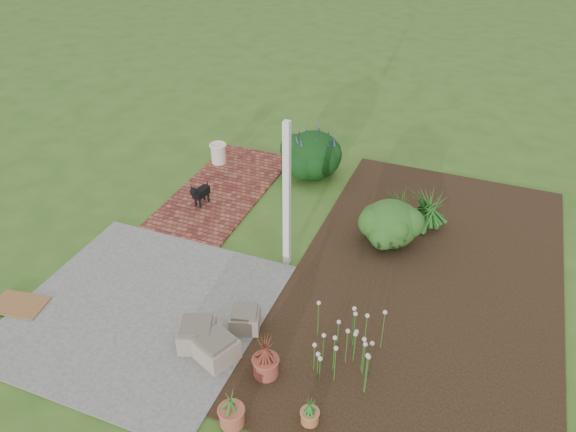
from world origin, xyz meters
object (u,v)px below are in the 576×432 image
at_px(black_dog, 200,193).
at_px(cream_ceramic_urn, 218,154).
at_px(stone_trough_near, 197,335).
at_px(evergreen_shrub, 390,223).

distance_m(black_dog, cream_ceramic_urn, 1.67).
bearing_deg(cream_ceramic_urn, stone_trough_near, -65.66).
xyz_separation_m(stone_trough_near, black_dog, (-1.68, 3.10, 0.10)).
distance_m(stone_trough_near, black_dog, 3.53).
bearing_deg(black_dog, cream_ceramic_urn, 116.32).
distance_m(stone_trough_near, cream_ceramic_urn, 5.17).
xyz_separation_m(black_dog, evergreen_shrub, (3.54, 0.15, 0.12)).
bearing_deg(stone_trough_near, cream_ceramic_urn, 114.34).
relative_size(cream_ceramic_urn, evergreen_shrub, 0.44).
bearing_deg(evergreen_shrub, stone_trough_near, -119.78).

